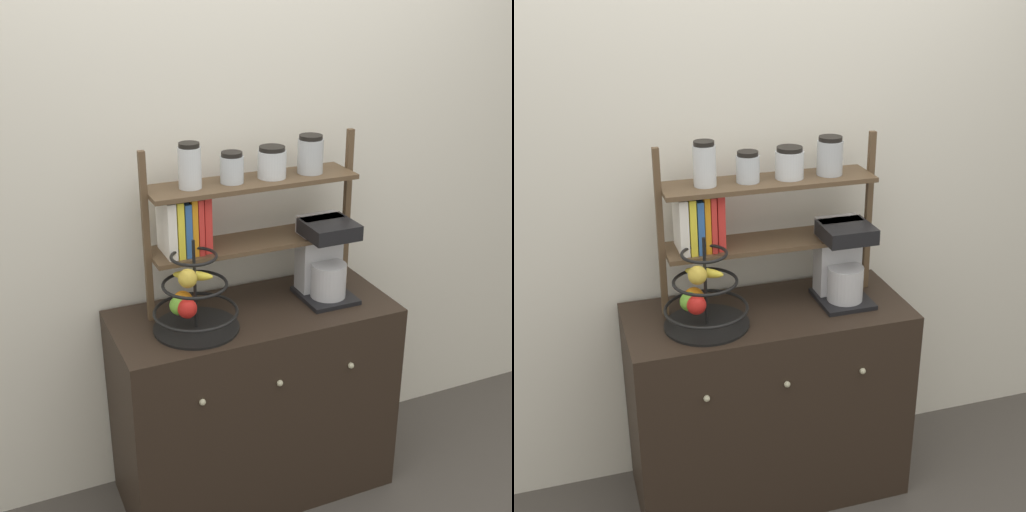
% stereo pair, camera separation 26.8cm
% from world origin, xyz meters
% --- Properties ---
extents(wall_back, '(7.00, 0.05, 2.60)m').
position_xyz_m(wall_back, '(0.00, 0.52, 1.30)').
color(wall_back, silver).
rests_on(wall_back, ground_plane).
extents(sideboard, '(1.10, 0.49, 0.85)m').
position_xyz_m(sideboard, '(0.00, 0.24, 0.42)').
color(sideboard, black).
rests_on(sideboard, ground_plane).
extents(coffee_maker, '(0.20, 0.23, 0.33)m').
position_xyz_m(coffee_maker, '(0.31, 0.25, 1.01)').
color(coffee_maker, black).
rests_on(coffee_maker, sideboard).
extents(fruit_stand, '(0.32, 0.32, 0.35)m').
position_xyz_m(fruit_stand, '(-0.27, 0.19, 0.96)').
color(fruit_stand, black).
rests_on(fruit_stand, sideboard).
extents(shelf_hutch, '(0.86, 0.20, 0.67)m').
position_xyz_m(shelf_hutch, '(-0.04, 0.33, 1.27)').
color(shelf_hutch, brown).
rests_on(shelf_hutch, sideboard).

